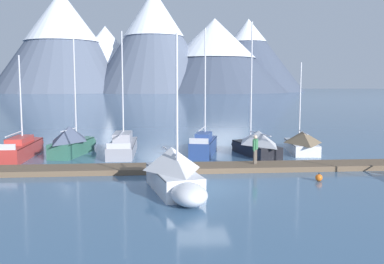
{
  "coord_description": "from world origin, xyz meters",
  "views": [
    {
      "loc": [
        -2.35,
        -20.68,
        5.01
      ],
      "look_at": [
        0.0,
        6.0,
        2.0
      ],
      "focal_mm": 40.99,
      "sensor_mm": 36.0,
      "label": 1
    }
  ],
  "objects_px": {
    "sailboat_nearest_berth": "(22,148)",
    "sailboat_second_berth": "(73,141)",
    "sailboat_end_of_dock": "(301,142)",
    "mooring_buoy_channel_marker": "(319,178)",
    "sailboat_far_berth": "(205,144)",
    "sailboat_outer_slip": "(255,143)",
    "sailboat_mid_dock_starboard": "(175,173)",
    "sailboat_mid_dock_port": "(123,145)",
    "person_on_dock": "(255,148)"
  },
  "relations": [
    {
      "from": "sailboat_nearest_berth",
      "to": "sailboat_second_berth",
      "type": "bearing_deg",
      "value": 7.39
    },
    {
      "from": "sailboat_outer_slip",
      "to": "person_on_dock",
      "type": "bearing_deg",
      "value": -103.26
    },
    {
      "from": "sailboat_outer_slip",
      "to": "mooring_buoy_channel_marker",
      "type": "height_order",
      "value": "sailboat_outer_slip"
    },
    {
      "from": "sailboat_end_of_dock",
      "to": "mooring_buoy_channel_marker",
      "type": "distance_m",
      "value": 9.64
    },
    {
      "from": "sailboat_mid_dock_port",
      "to": "sailboat_far_berth",
      "type": "height_order",
      "value": "sailboat_far_berth"
    },
    {
      "from": "sailboat_far_berth",
      "to": "sailboat_nearest_berth",
      "type": "bearing_deg",
      "value": -179.51
    },
    {
      "from": "sailboat_outer_slip",
      "to": "person_on_dock",
      "type": "relative_size",
      "value": 5.46
    },
    {
      "from": "sailboat_nearest_berth",
      "to": "sailboat_mid_dock_port",
      "type": "xyz_separation_m",
      "value": [
        6.82,
        0.69,
        0.0
      ]
    },
    {
      "from": "sailboat_mid_dock_port",
      "to": "person_on_dock",
      "type": "relative_size",
      "value": 5.1
    },
    {
      "from": "sailboat_nearest_berth",
      "to": "mooring_buoy_channel_marker",
      "type": "distance_m",
      "value": 19.74
    },
    {
      "from": "sailboat_nearest_berth",
      "to": "sailboat_second_berth",
      "type": "relative_size",
      "value": 0.95
    },
    {
      "from": "sailboat_end_of_dock",
      "to": "mooring_buoy_channel_marker",
      "type": "relative_size",
      "value": 14.57
    },
    {
      "from": "sailboat_mid_dock_port",
      "to": "sailboat_far_berth",
      "type": "bearing_deg",
      "value": -5.79
    },
    {
      "from": "sailboat_mid_dock_starboard",
      "to": "sailboat_outer_slip",
      "type": "distance_m",
      "value": 11.75
    },
    {
      "from": "sailboat_outer_slip",
      "to": "sailboat_mid_dock_starboard",
      "type": "bearing_deg",
      "value": -121.26
    },
    {
      "from": "sailboat_far_berth",
      "to": "sailboat_mid_dock_port",
      "type": "bearing_deg",
      "value": 174.21
    },
    {
      "from": "sailboat_nearest_berth",
      "to": "sailboat_mid_dock_starboard",
      "type": "xyz_separation_m",
      "value": [
        9.95,
        -10.97,
        0.33
      ]
    },
    {
      "from": "sailboat_mid_dock_starboard",
      "to": "sailboat_mid_dock_port",
      "type": "bearing_deg",
      "value": 105.01
    },
    {
      "from": "sailboat_mid_dock_starboard",
      "to": "mooring_buoy_channel_marker",
      "type": "distance_m",
      "value": 7.69
    },
    {
      "from": "sailboat_outer_slip",
      "to": "sailboat_end_of_dock",
      "type": "relative_size",
      "value": 1.42
    },
    {
      "from": "sailboat_outer_slip",
      "to": "sailboat_end_of_dock",
      "type": "xyz_separation_m",
      "value": [
        3.63,
        1.01,
        -0.09
      ]
    },
    {
      "from": "sailboat_second_berth",
      "to": "sailboat_mid_dock_starboard",
      "type": "xyz_separation_m",
      "value": [
        6.57,
        -11.41,
        -0.02
      ]
    },
    {
      "from": "person_on_dock",
      "to": "sailboat_outer_slip",
      "type": "bearing_deg",
      "value": 76.74
    },
    {
      "from": "sailboat_end_of_dock",
      "to": "mooring_buoy_channel_marker",
      "type": "height_order",
      "value": "sailboat_end_of_dock"
    },
    {
      "from": "sailboat_second_berth",
      "to": "sailboat_mid_dock_port",
      "type": "height_order",
      "value": "sailboat_mid_dock_port"
    },
    {
      "from": "sailboat_second_berth",
      "to": "mooring_buoy_channel_marker",
      "type": "relative_size",
      "value": 18.26
    },
    {
      "from": "sailboat_second_berth",
      "to": "sailboat_outer_slip",
      "type": "xyz_separation_m",
      "value": [
        12.67,
        -1.37,
        -0.11
      ]
    },
    {
      "from": "sailboat_nearest_berth",
      "to": "sailboat_far_berth",
      "type": "relative_size",
      "value": 0.88
    },
    {
      "from": "sailboat_nearest_berth",
      "to": "sailboat_second_berth",
      "type": "height_order",
      "value": "sailboat_second_berth"
    },
    {
      "from": "sailboat_second_berth",
      "to": "sailboat_end_of_dock",
      "type": "xyz_separation_m",
      "value": [
        16.3,
        -0.36,
        -0.2
      ]
    },
    {
      "from": "sailboat_nearest_berth",
      "to": "sailboat_mid_dock_starboard",
      "type": "relative_size",
      "value": 1.09
    },
    {
      "from": "sailboat_mid_dock_port",
      "to": "sailboat_end_of_dock",
      "type": "relative_size",
      "value": 1.33
    },
    {
      "from": "sailboat_end_of_dock",
      "to": "mooring_buoy_channel_marker",
      "type": "bearing_deg",
      "value": -103.61
    },
    {
      "from": "sailboat_nearest_berth",
      "to": "sailboat_mid_dock_starboard",
      "type": "bearing_deg",
      "value": -47.8
    },
    {
      "from": "sailboat_nearest_berth",
      "to": "sailboat_end_of_dock",
      "type": "distance_m",
      "value": 19.68
    },
    {
      "from": "sailboat_outer_slip",
      "to": "mooring_buoy_channel_marker",
      "type": "xyz_separation_m",
      "value": [
        1.37,
        -8.35,
        -0.65
      ]
    },
    {
      "from": "sailboat_second_berth",
      "to": "mooring_buoy_channel_marker",
      "type": "distance_m",
      "value": 17.08
    },
    {
      "from": "sailboat_mid_dock_starboard",
      "to": "sailboat_far_berth",
      "type": "relative_size",
      "value": 0.81
    },
    {
      "from": "sailboat_nearest_berth",
      "to": "sailboat_mid_dock_port",
      "type": "relative_size",
      "value": 0.9
    },
    {
      "from": "sailboat_mid_dock_port",
      "to": "sailboat_mid_dock_starboard",
      "type": "bearing_deg",
      "value": -74.99
    },
    {
      "from": "sailboat_mid_dock_port",
      "to": "sailboat_outer_slip",
      "type": "xyz_separation_m",
      "value": [
        9.23,
        -1.62,
        0.24
      ]
    },
    {
      "from": "mooring_buoy_channel_marker",
      "to": "sailboat_second_berth",
      "type": "bearing_deg",
      "value": 145.31
    },
    {
      "from": "sailboat_end_of_dock",
      "to": "sailboat_mid_dock_starboard",
      "type": "bearing_deg",
      "value": -131.35
    },
    {
      "from": "sailboat_outer_slip",
      "to": "sailboat_end_of_dock",
      "type": "distance_m",
      "value": 3.77
    },
    {
      "from": "sailboat_far_berth",
      "to": "sailboat_outer_slip",
      "type": "distance_m",
      "value": 3.59
    },
    {
      "from": "sailboat_outer_slip",
      "to": "mooring_buoy_channel_marker",
      "type": "distance_m",
      "value": 8.48
    },
    {
      "from": "sailboat_second_berth",
      "to": "person_on_dock",
      "type": "height_order",
      "value": "sailboat_second_berth"
    },
    {
      "from": "sailboat_mid_dock_port",
      "to": "sailboat_outer_slip",
      "type": "height_order",
      "value": "sailboat_outer_slip"
    },
    {
      "from": "sailboat_end_of_dock",
      "to": "sailboat_outer_slip",
      "type": "bearing_deg",
      "value": -164.45
    },
    {
      "from": "sailboat_mid_dock_starboard",
      "to": "sailboat_far_berth",
      "type": "height_order",
      "value": "sailboat_far_berth"
    }
  ]
}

